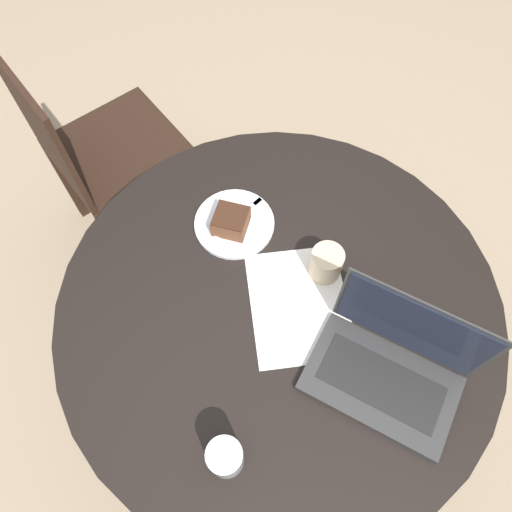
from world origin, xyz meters
TOP-DOWN VIEW (x-y plane):
  - ground_plane at (0.00, 0.00)m, footprint 12.00×12.00m
  - dining_table at (0.00, 0.00)m, footprint 1.10×1.10m
  - chair at (-0.87, -0.14)m, footprint 0.45×0.45m
  - paper_document at (0.03, 0.04)m, footprint 0.38×0.35m
  - plate at (-0.25, 0.03)m, footprint 0.21×0.21m
  - cake_slice at (-0.25, 0.02)m, footprint 0.12×0.12m
  - fork at (-0.26, 0.07)m, footprint 0.05×0.17m
  - coffee_glass at (-0.01, 0.15)m, footprint 0.08×0.08m
  - water_glass at (0.23, -0.30)m, footprint 0.07×0.07m
  - laptop at (0.27, 0.11)m, footprint 0.39×0.34m

SIDE VIEW (x-z plane):
  - ground_plane at x=0.00m, z-range 0.00..0.00m
  - chair at x=-0.87m, z-range 0.02..0.94m
  - dining_table at x=0.00m, z-range 0.19..0.91m
  - paper_document at x=0.03m, z-range 0.72..0.72m
  - plate at x=-0.25m, z-range 0.72..0.73m
  - fork at x=-0.26m, z-range 0.73..0.73m
  - cake_slice at x=-0.25m, z-range 0.73..0.78m
  - coffee_glass at x=-0.01m, z-range 0.72..0.81m
  - laptop at x=0.27m, z-range 0.64..0.89m
  - water_glass at x=0.23m, z-range 0.72..0.82m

